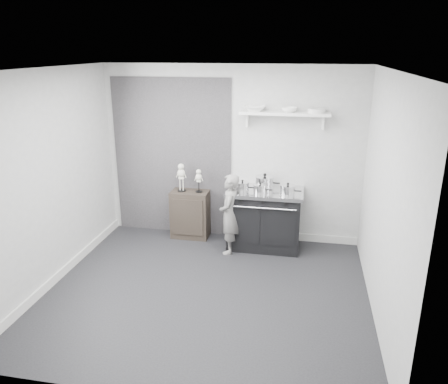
% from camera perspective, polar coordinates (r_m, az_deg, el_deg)
% --- Properties ---
extents(ground, '(4.00, 4.00, 0.00)m').
position_cam_1_polar(ground, '(5.64, -2.37, -12.87)').
color(ground, black).
rests_on(ground, ground).
extents(room_shell, '(4.02, 3.62, 2.71)m').
position_cam_1_polar(room_shell, '(5.15, -3.20, 3.91)').
color(room_shell, '#AAAAA8').
rests_on(room_shell, ground).
extents(wall_shelf, '(1.30, 0.26, 0.24)m').
position_cam_1_polar(wall_shelf, '(6.44, 7.93, 10.04)').
color(wall_shelf, white).
rests_on(wall_shelf, room_shell).
extents(stove, '(1.13, 0.71, 0.91)m').
position_cam_1_polar(stove, '(6.66, 5.28, -3.42)').
color(stove, black).
rests_on(stove, ground).
extents(side_cabinet, '(0.59, 0.34, 0.77)m').
position_cam_1_polar(side_cabinet, '(7.01, -4.42, -2.90)').
color(side_cabinet, black).
rests_on(side_cabinet, ground).
extents(child, '(0.31, 0.45, 1.20)m').
position_cam_1_polar(child, '(6.39, 0.72, -2.91)').
color(child, slate).
rests_on(child, ground).
extents(pot_front_left, '(0.29, 0.20, 0.18)m').
position_cam_1_polar(pot_front_left, '(6.41, 2.43, 0.72)').
color(pot_front_left, silver).
rests_on(pot_front_left, stove).
extents(pot_back_left, '(0.37, 0.29, 0.23)m').
position_cam_1_polar(pot_back_left, '(6.58, 5.34, 1.31)').
color(pot_back_left, silver).
rests_on(pot_back_left, stove).
extents(pot_front_right, '(0.31, 0.22, 0.18)m').
position_cam_1_polar(pot_front_right, '(6.31, 8.33, 0.27)').
color(pot_front_right, silver).
rests_on(pot_front_right, stove).
extents(pot_front_center, '(0.28, 0.19, 0.16)m').
position_cam_1_polar(pot_front_center, '(6.35, 4.71, 0.43)').
color(pot_front_center, silver).
rests_on(pot_front_center, stove).
extents(skeleton_full, '(0.14, 0.09, 0.51)m').
position_cam_1_polar(skeleton_full, '(6.84, -5.60, 2.19)').
color(skeleton_full, beige).
rests_on(skeleton_full, side_cabinet).
extents(skeleton_torso, '(0.12, 0.08, 0.42)m').
position_cam_1_polar(skeleton_torso, '(6.78, -3.32, 1.70)').
color(skeleton_torso, beige).
rests_on(skeleton_torso, side_cabinet).
extents(bowl_large, '(0.32, 0.32, 0.08)m').
position_cam_1_polar(bowl_large, '(6.46, 4.06, 10.83)').
color(bowl_large, white).
rests_on(bowl_large, wall_shelf).
extents(bowl_small, '(0.22, 0.22, 0.07)m').
position_cam_1_polar(bowl_small, '(6.42, 8.51, 10.59)').
color(bowl_small, white).
rests_on(bowl_small, wall_shelf).
extents(plate_stack, '(0.25, 0.25, 0.06)m').
position_cam_1_polar(plate_stack, '(6.41, 11.98, 10.35)').
color(plate_stack, silver).
rests_on(plate_stack, wall_shelf).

